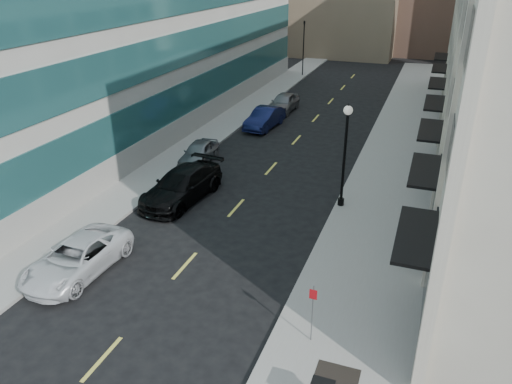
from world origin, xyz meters
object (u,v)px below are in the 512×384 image
Objects in this scene: car_black_pickup at (182,185)px; car_blue_sedan at (265,118)px; lamppost at (345,147)px; sign_post at (313,306)px; car_grey_sedan at (284,103)px; traffic_signal at (304,25)px; urn_planter at (421,239)px; car_white_van at (77,258)px; car_silver_sedan at (199,152)px.

car_black_pickup is 1.24× the size of car_blue_sedan.
lamppost is 2.47× the size of sign_post.
car_black_pickup is at bearing -88.42° from car_grey_sedan.
sign_post is at bearing -84.22° from lamppost.
car_grey_sedan is 0.83× the size of lamppost.
car_blue_sedan is at bearing -83.44° from traffic_signal.
lamppost is 7.07× the size of urn_planter.
lamppost is at bearing -49.35° from car_blue_sedan.
sign_post is at bearing -36.12° from car_black_pickup.
car_white_van is (1.50, -42.00, -4.99)m from traffic_signal.
car_silver_sedan is 0.89× the size of car_grey_sedan.
car_grey_sedan reaches higher than urn_planter.
traffic_signal is 8.80× the size of urn_planter.
car_grey_sedan is 19.28m from lamppost.
car_blue_sedan reaches higher than car_white_van.
traffic_signal is 33.85m from lamppost.
traffic_signal is 1.67× the size of car_silver_sedan.
car_black_pickup is 1.07× the size of lamppost.
car_blue_sedan is 2.13× the size of sign_post.
car_blue_sedan is at bearing 130.18° from urn_planter.
car_white_van is 0.94× the size of lamppost.
traffic_signal is 1.17× the size of car_black_pickup.
car_silver_sedan is at bearing 155.65° from urn_planter.
traffic_signal reaches higher than car_black_pickup.
traffic_signal is 1.24× the size of lamppost.
car_white_van is 22.01m from car_blue_sedan.
car_grey_sedan is (1.60, 13.74, 0.08)m from car_silver_sedan.
car_grey_sedan is (0.80, 27.10, 0.06)m from car_white_van.
traffic_signal is 42.32m from car_white_van.
car_blue_sedan is at bearing 75.42° from car_silver_sedan.
lamppost is (8.50, -12.00, 2.65)m from car_blue_sedan.
urn_planter is (13.60, 6.84, -0.10)m from car_white_van.
car_blue_sedan is 6.09× the size of urn_planter.
car_blue_sedan reaches higher than car_grey_sedan.
car_blue_sedan reaches higher than car_silver_sedan.
car_blue_sedan is 0.86× the size of lamppost.
traffic_signal is 1.50× the size of car_grey_sedan.
car_silver_sedan is 0.86× the size of car_blue_sedan.
car_black_pickup is (2.30, -34.07, -4.85)m from traffic_signal.
car_blue_sedan is 14.94m from lamppost.
car_grey_sedan is at bearing -81.22° from traffic_signal.
lamppost is 11.08m from sign_post.
sign_post is at bearing -74.49° from traffic_signal.
car_white_van is 13.38m from car_silver_sedan.
traffic_signal is at bearing 100.36° from car_grey_sedan.
traffic_signal is 44.68m from sign_post.
car_blue_sedan is at bearing 116.42° from sign_post.
car_blue_sedan is at bearing -88.42° from car_grey_sedan.
sign_post is 8.41m from urn_planter.
car_white_van is at bearing -90.67° from car_silver_sedan.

